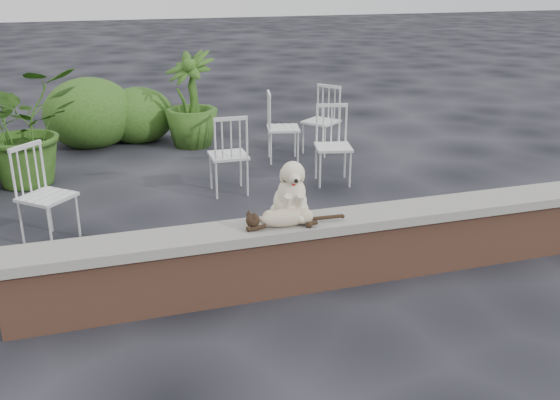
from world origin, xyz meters
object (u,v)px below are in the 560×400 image
object	(u,v)px
potted_plant_a	(24,127)
dog	(290,188)
chair_e	(283,127)
potted_plant_b	(191,100)
chair_d	(321,120)
cat	(286,216)
chair_c	(228,154)
chair_b	(333,146)
chair_a	(47,195)

from	to	relation	value
potted_plant_a	dog	bearing A→B (deg)	-57.08
chair_e	potted_plant_a	distance (m)	3.23
dog	potted_plant_b	world-z (taller)	potted_plant_b
chair_d	potted_plant_b	bearing A→B (deg)	-155.50
dog	cat	world-z (taller)	dog
chair_e	chair_d	world-z (taller)	same
chair_c	chair_b	bearing A→B (deg)	179.66
cat	chair_d	world-z (taller)	chair_d
chair_c	chair_d	bearing A→B (deg)	-140.96
dog	chair_d	bearing A→B (deg)	73.12
chair_e	chair_a	xyz separation A→B (m)	(-2.94, -1.88, 0.00)
chair_e	potted_plant_b	world-z (taller)	potted_plant_b
dog	potted_plant_b	size ratio (longest dim) A/B	0.37
potted_plant_b	chair_e	bearing A→B (deg)	-47.40
chair_e	chair_d	xyz separation A→B (m)	(0.63, 0.21, 0.00)
chair_d	chair_a	size ratio (longest dim) A/B	1.00
dog	potted_plant_a	bearing A→B (deg)	130.82
chair_a	potted_plant_b	size ratio (longest dim) A/B	0.68
dog	cat	size ratio (longest dim) A/B	0.54
cat	chair_c	distance (m)	2.49
dog	chair_b	bearing A→B (deg)	68.08
dog	potted_plant_a	distance (m)	4.04
chair_c	potted_plant_a	bearing A→B (deg)	-24.04
chair_d	chair_a	distance (m)	4.14
potted_plant_a	potted_plant_b	world-z (taller)	potted_plant_a
cat	potted_plant_b	size ratio (longest dim) A/B	0.69
potted_plant_a	potted_plant_b	size ratio (longest dim) A/B	1.02
chair_e	chair_b	world-z (taller)	same
chair_a	dog	bearing A→B (deg)	-84.82
chair_c	potted_plant_b	world-z (taller)	potted_plant_b
chair_d	chair_c	distance (m)	2.05
chair_c	chair_a	bearing A→B (deg)	25.01
potted_plant_a	potted_plant_b	distance (m)	2.44
potted_plant_b	cat	bearing A→B (deg)	-90.73
chair_e	chair_c	distance (m)	1.44
chair_d	potted_plant_b	world-z (taller)	potted_plant_b
cat	potted_plant_a	world-z (taller)	potted_plant_a
cat	chair_a	distance (m)	2.46
chair_e	potted_plant_b	xyz separation A→B (m)	(-1.05, 1.14, 0.22)
chair_b	chair_a	distance (m)	3.33
chair_c	potted_plant_a	distance (m)	2.48
chair_d	chair_c	xyz separation A→B (m)	(-1.62, -1.25, 0.00)
dog	chair_e	distance (m)	3.54
chair_e	chair_b	distance (m)	1.11
chair_a	potted_plant_b	bearing A→B (deg)	10.87
chair_a	potted_plant_a	world-z (taller)	potted_plant_a
dog	potted_plant_b	bearing A→B (deg)	98.15
chair_e	chair_d	distance (m)	0.66
chair_b	potted_plant_a	world-z (taller)	potted_plant_a
cat	chair_e	world-z (taller)	chair_e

